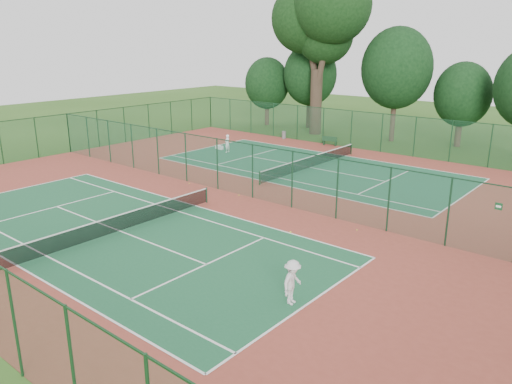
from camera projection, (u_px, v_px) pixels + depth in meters
ground at (235, 193)px, 32.88m from camera, size 120.00×120.00×0.00m
red_pad at (235, 193)px, 32.88m from camera, size 40.00×36.00×0.01m
court_near at (120, 231)px, 26.25m from camera, size 23.77×10.97×0.01m
court_far at (311, 168)px, 39.50m from camera, size 23.77×10.97×0.01m
fence_north at (366, 131)px, 45.63m from camera, size 40.00×0.09×3.50m
fence_west at (69, 133)px, 44.61m from camera, size 0.09×36.00×3.50m
fence_divider at (234, 167)px, 32.37m from camera, size 40.00×0.09×3.50m
tennis_net_near at (120, 222)px, 26.10m from camera, size 0.10×12.90×0.97m
tennis_net_far at (311, 161)px, 39.35m from camera, size 0.10×12.90×0.97m
player_near at (292, 282)px, 18.76m from camera, size 0.80×1.22×1.77m
player_far at (227, 143)px, 44.77m from camera, size 0.43×0.62×1.61m
trash_bin at (284, 135)px, 51.27m from camera, size 0.46×0.46×0.77m
bench at (330, 141)px, 47.81m from camera, size 1.53×0.74×0.90m
kit_bag at (219, 147)px, 46.32m from camera, size 0.93×0.49×0.33m
stray_ball_a at (239, 195)px, 32.29m from camera, size 0.07×0.07×0.07m
stray_ball_b at (357, 230)px, 26.36m from camera, size 0.06×0.06×0.06m
stray_ball_c at (189, 183)px, 35.02m from camera, size 0.07×0.07×0.07m
big_tree at (321, 17)px, 50.75m from camera, size 11.02×8.06×16.92m
evergreen_row at (399, 140)px, 50.43m from camera, size 39.00×5.00×12.00m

